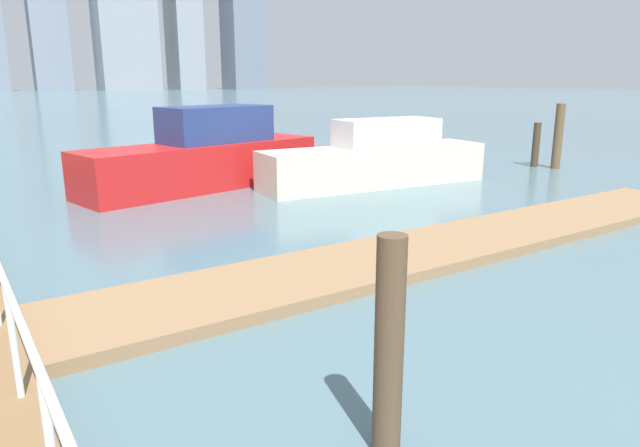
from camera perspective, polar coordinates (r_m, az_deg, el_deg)
ground_plane at (r=16.86m, az=-21.43°, el=2.71°), size 300.00×300.00×0.00m
floating_dock at (r=10.96m, az=13.01°, el=-2.03°), size 15.56×2.00×0.18m
boardwalk_railing at (r=5.51m, az=-28.59°, el=-7.20°), size 0.06×28.88×1.08m
dock_piling_0 at (r=4.82m, az=6.87°, el=-12.20°), size 0.25×0.25×1.92m
dock_piling_1 at (r=21.75m, az=22.61°, el=8.01°), size 0.31×0.31×2.25m
dock_piling_3 at (r=21.99m, az=20.69°, el=7.35°), size 0.25×0.25×1.56m
moored_boat_1 at (r=17.07m, az=5.68°, el=6.36°), size 7.13×2.35×1.94m
moored_boat_2 at (r=16.95m, az=-11.33°, el=6.55°), size 7.41×3.31×2.31m
skyline_tower_7 at (r=162.43m, az=-7.66°, el=19.01°), size 9.67×9.18×33.44m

